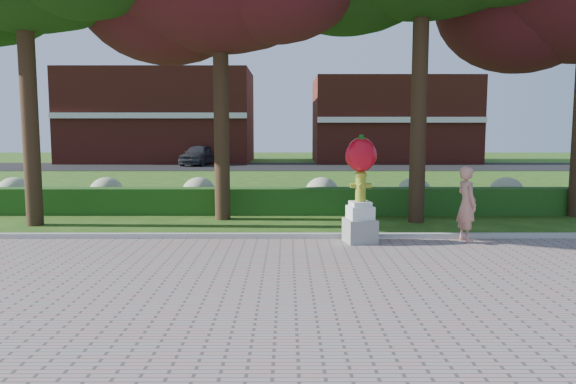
% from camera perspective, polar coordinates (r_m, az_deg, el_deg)
% --- Properties ---
extents(ground, '(100.00, 100.00, 0.00)m').
position_cam_1_polar(ground, '(10.43, 0.61, -8.11)').
color(ground, '#224B12').
rests_on(ground, ground).
extents(walkway, '(40.00, 14.00, 0.04)m').
position_cam_1_polar(walkway, '(6.63, 1.03, -16.72)').
color(walkway, gray).
rests_on(walkway, ground).
extents(curb, '(40.00, 0.18, 0.15)m').
position_cam_1_polar(curb, '(13.34, 0.47, -4.54)').
color(curb, '#ADADA5').
rests_on(curb, ground).
extents(lawn_hedge, '(24.00, 0.70, 0.80)m').
position_cam_1_polar(lawn_hedge, '(17.24, 0.35, -0.92)').
color(lawn_hedge, '#1E4814').
rests_on(lawn_hedge, ground).
extents(hydrangea_row, '(20.10, 1.10, 0.99)m').
position_cam_1_polar(hydrangea_row, '(18.22, 2.12, -0.04)').
color(hydrangea_row, '#AEB489').
rests_on(hydrangea_row, ground).
extents(street, '(50.00, 8.00, 0.02)m').
position_cam_1_polar(street, '(38.18, 0.13, 2.60)').
color(street, black).
rests_on(street, ground).
extents(building_left, '(14.00, 8.00, 7.00)m').
position_cam_1_polar(building_left, '(45.19, -12.79, 7.48)').
color(building_left, maroon).
rests_on(building_left, ground).
extents(building_right, '(12.00, 8.00, 6.40)m').
position_cam_1_polar(building_right, '(44.84, 10.46, 7.16)').
color(building_right, maroon).
rests_on(building_right, ground).
extents(hydrant_sculpture, '(0.78, 0.78, 2.45)m').
position_cam_1_polar(hydrant_sculpture, '(12.77, 7.39, 0.63)').
color(hydrant_sculpture, gray).
rests_on(hydrant_sculpture, walkway).
extents(woman, '(0.53, 0.70, 1.74)m').
position_cam_1_polar(woman, '(13.45, 17.69, -1.16)').
color(woman, tan).
rests_on(woman, walkway).
extents(parked_car, '(2.59, 4.56, 1.46)m').
position_cam_1_polar(parked_car, '(40.09, -9.02, 3.77)').
color(parked_car, '#3D3E44').
rests_on(parked_car, street).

